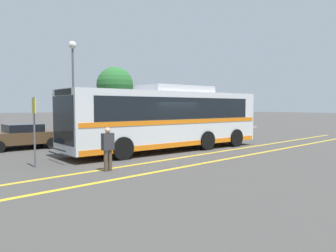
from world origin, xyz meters
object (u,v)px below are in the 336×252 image
(transit_bus, at_px, (168,117))
(parked_car_1, at_px, (22,136))
(pedestrian_0, at_px, (108,147))
(bus_stop_sign, at_px, (34,123))
(street_lamp, at_px, (73,68))
(parked_car_3, at_px, (172,127))
(parked_car_2, at_px, (105,131))
(tree_0, at_px, (115,85))
(parked_car_4, at_px, (219,124))

(transit_bus, bearing_deg, parked_car_1, 46.96)
(parked_car_1, bearing_deg, pedestrian_0, -176.28)
(bus_stop_sign, bearing_deg, street_lamp, -30.92)
(transit_bus, height_order, parked_car_3, transit_bus)
(parked_car_3, xyz_separation_m, pedestrian_0, (-11.16, -8.27, 0.18))
(parked_car_1, xyz_separation_m, parked_car_3, (11.17, -0.15, -0.00))
(parked_car_2, distance_m, street_lamp, 4.94)
(street_lamp, xyz_separation_m, tree_0, (5.34, 2.88, -0.80))
(street_lamp, bearing_deg, tree_0, 28.30)
(parked_car_2, bearing_deg, parked_car_3, 86.18)
(street_lamp, bearing_deg, parked_car_1, -151.78)
(parked_car_4, xyz_separation_m, street_lamp, (-12.87, 2.46, 4.14))
(parked_car_2, distance_m, bus_stop_sign, 8.81)
(parked_car_1, bearing_deg, parked_car_3, -87.12)
(transit_bus, xyz_separation_m, parked_car_3, (5.80, 5.73, -1.04))
(parked_car_4, bearing_deg, parked_car_2, 88.23)
(parked_car_2, relative_size, tree_0, 0.78)
(transit_bus, height_order, tree_0, tree_0)
(parked_car_2, xyz_separation_m, bus_stop_sign, (-6.69, -5.65, 0.93))
(transit_bus, height_order, street_lamp, street_lamp)
(parked_car_4, distance_m, tree_0, 9.81)
(parked_car_2, height_order, parked_car_3, parked_car_2)
(parked_car_1, xyz_separation_m, street_lamp, (4.26, 2.29, 4.18))
(bus_stop_sign, height_order, tree_0, tree_0)
(transit_bus, bearing_deg, pedestrian_0, 119.90)
(parked_car_4, bearing_deg, bus_stop_sign, 104.83)
(parked_car_1, relative_size, parked_car_4, 1.02)
(transit_bus, relative_size, bus_stop_sign, 4.37)
(parked_car_3, relative_size, bus_stop_sign, 1.69)
(parked_car_2, height_order, parked_car_4, parked_car_4)
(parked_car_2, height_order, bus_stop_sign, bus_stop_sign)
(parked_car_2, bearing_deg, tree_0, 135.37)
(parked_car_4, bearing_deg, transit_bus, 113.66)
(parked_car_3, bearing_deg, parked_car_2, -84.34)
(parked_car_1, height_order, street_lamp, street_lamp)
(parked_car_2, height_order, pedestrian_0, pedestrian_0)
(transit_bus, distance_m, tree_0, 12.06)
(street_lamp, bearing_deg, parked_car_4, -10.82)
(parked_car_1, xyz_separation_m, pedestrian_0, (0.01, -8.42, 0.18))
(transit_bus, distance_m, pedestrian_0, 5.99)
(bus_stop_sign, distance_m, street_lamp, 10.58)
(parked_car_1, bearing_deg, street_lamp, -58.13)
(pedestrian_0, bearing_deg, parked_car_2, 62.34)
(pedestrian_0, xyz_separation_m, bus_stop_sign, (-1.60, 2.50, 0.79))
(pedestrian_0, distance_m, street_lamp, 12.20)
(street_lamp, bearing_deg, transit_bus, -82.25)
(transit_bus, relative_size, parked_car_3, 2.59)
(street_lamp, bearing_deg, parked_car_2, -71.87)
(parked_car_2, distance_m, pedestrian_0, 9.61)
(parked_car_1, xyz_separation_m, parked_car_2, (5.10, -0.27, 0.04))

